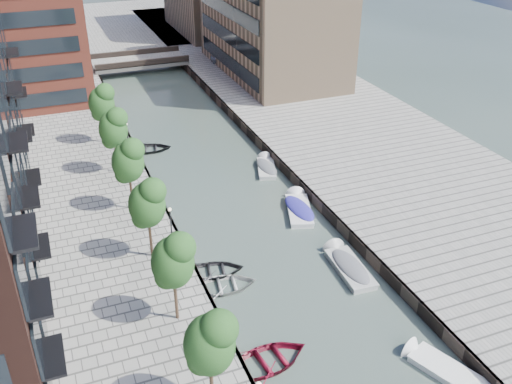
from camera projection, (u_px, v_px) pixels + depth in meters
water at (206, 162)px, 55.53m from camera, size 300.00×300.00×0.00m
quay_right at (350, 133)px, 60.41m from camera, size 20.00×140.00×1.00m
quay_wall_left at (143, 167)px, 53.34m from camera, size 0.25×140.00×1.00m
quay_wall_right at (264, 147)px, 57.24m from camera, size 0.25×140.00×1.00m
far_closure at (109, 26)px, 104.13m from camera, size 80.00×40.00×1.00m
tan_block_near at (271, 19)px, 74.69m from camera, size 12.00×25.00×14.00m
bridge at (139, 61)px, 80.91m from camera, size 13.00×6.00×1.30m
tree_1 at (209, 341)px, 26.63m from camera, size 2.50×2.50×5.95m
tree_2 at (173, 259)px, 32.33m from camera, size 2.50×2.50×5.95m
tree_3 at (147, 202)px, 38.03m from camera, size 2.50×2.50×5.95m
tree_4 at (128, 160)px, 43.73m from camera, size 2.50×2.50×5.95m
tree_5 at (113, 127)px, 49.42m from camera, size 2.50×2.50×5.95m
tree_6 at (101, 101)px, 55.12m from camera, size 2.50×2.50×5.95m
lamp_1 at (171, 228)px, 38.50m from camera, size 0.24×0.24×4.12m
lamp_2 at (128, 139)px, 51.52m from camera, size 0.24×0.24×4.12m
sloop_1 at (214, 274)px, 39.87m from camera, size 4.82×3.81×0.90m
sloop_2 at (268, 364)px, 32.45m from camera, size 5.40×4.16×1.03m
sloop_3 at (224, 288)px, 38.43m from camera, size 4.94×3.82×0.94m
sloop_4 at (148, 151)px, 57.71m from camera, size 5.16×4.11×0.96m
motorboat_1 at (347, 265)px, 40.37m from camera, size 2.19×5.46×1.78m
motorboat_2 at (438, 367)px, 32.13m from camera, size 3.34×5.12×1.62m
motorboat_3 at (298, 208)px, 47.36m from camera, size 3.42×5.62×1.77m
motorboat_4 at (266, 167)px, 54.16m from camera, size 2.92×4.80×1.52m
car at (223, 60)px, 80.33m from camera, size 3.02×4.56×1.44m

